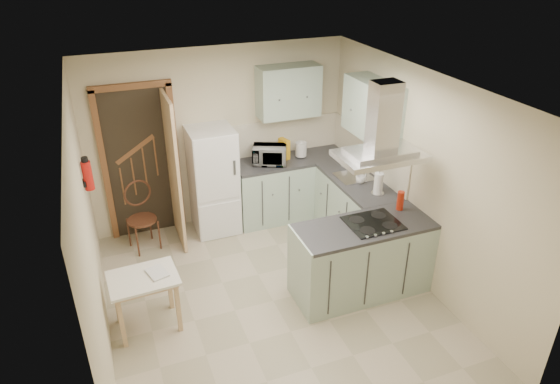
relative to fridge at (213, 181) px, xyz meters
name	(u,v)px	position (x,y,z in m)	size (l,w,h in m)	color
floor	(273,301)	(0.20, -1.80, -0.75)	(4.20, 4.20, 0.00)	tan
ceiling	(271,88)	(0.20, -1.80, 1.75)	(4.20, 4.20, 0.00)	silver
back_wall	(220,137)	(0.20, 0.30, 0.50)	(3.60, 3.60, 0.00)	beige
left_wall	(89,241)	(-1.60, -1.80, 0.50)	(4.20, 4.20, 0.00)	beige
right_wall	(419,179)	(2.00, -1.80, 0.50)	(4.20, 4.20, 0.00)	beige
doorway	(141,163)	(-0.90, 0.27, 0.30)	(1.10, 0.12, 2.10)	brown
fridge	(213,181)	(0.00, 0.00, 0.00)	(0.60, 0.60, 1.50)	white
counter_back	(272,190)	(0.86, 0.00, -0.30)	(1.08, 0.60, 0.90)	#9EB2A0
counter_right	(346,201)	(1.70, -0.68, -0.30)	(0.60, 1.95, 0.90)	#9EB2A0
splashback	(285,135)	(1.16, 0.29, 0.40)	(1.68, 0.02, 0.50)	beige
wall_cabinet_back	(288,91)	(1.15, 0.12, 1.10)	(0.85, 0.35, 0.70)	#9EB2A0
wall_cabinet_right	(372,109)	(1.82, -0.95, 1.10)	(0.35, 0.90, 0.70)	#9EB2A0
peninsula	(362,259)	(1.22, -1.98, -0.30)	(1.55, 0.65, 0.90)	#9EB2A0
hob	(373,223)	(1.32, -1.98, 0.16)	(0.58, 0.50, 0.01)	black
extractor_hood	(380,156)	(1.32, -1.98, 0.97)	(0.90, 0.55, 0.10)	silver
sink	(354,176)	(1.70, -0.85, 0.16)	(0.45, 0.40, 0.01)	silver
fire_extinguisher	(88,176)	(-1.54, -0.90, 0.75)	(0.10, 0.10, 0.32)	#B2140F
drop_leaf_table	(147,302)	(-1.18, -1.70, -0.43)	(0.69, 0.52, 0.65)	#DBA687
bentwood_chair	(142,220)	(-1.02, -0.15, -0.32)	(0.38, 0.38, 0.85)	#482718
microwave	(270,155)	(0.81, -0.04, 0.28)	(0.46, 0.31, 0.26)	black
kettle	(301,149)	(1.31, 0.01, 0.27)	(0.16, 0.16, 0.24)	silver
cereal_box	(284,149)	(1.07, 0.07, 0.29)	(0.08, 0.19, 0.28)	gold
soap_bottle	(344,159)	(1.75, -0.48, 0.24)	(0.08, 0.08, 0.18)	#BABBC7
paper_towel	(378,183)	(1.74, -1.37, 0.29)	(0.11, 0.11, 0.28)	silver
cup	(361,179)	(1.69, -1.04, 0.20)	(0.12, 0.12, 0.10)	silver
red_bottle	(400,201)	(1.78, -1.81, 0.26)	(0.08, 0.08, 0.23)	red
book	(149,272)	(-1.12, -1.72, -0.05)	(0.18, 0.24, 0.11)	#A5373E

